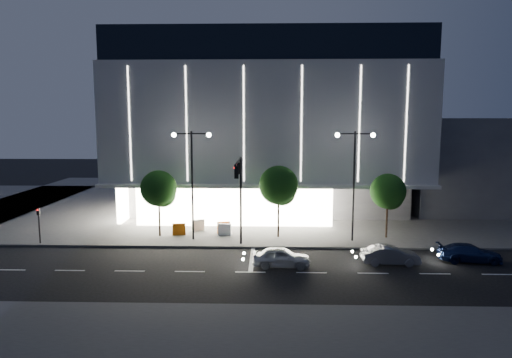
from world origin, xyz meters
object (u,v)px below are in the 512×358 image
Objects in this scene: tree_mid at (279,187)px; barrier_a at (179,229)px; tree_right at (388,193)px; car_third at (470,253)px; car_lead at (281,257)px; traffic_mast at (240,186)px; street_lamp_east at (354,170)px; barrier_d at (198,225)px; tree_left at (159,190)px; ped_signal_far at (39,222)px; street_lamp_west at (192,169)px; barrier_b at (225,229)px; car_second at (390,255)px; barrier_c at (224,227)px.

barrier_a is (-8.47, 0.33, -3.68)m from tree_mid.
car_third is (4.30, -5.88, -3.26)m from tree_right.
tree_mid is 1.56× the size of car_lead.
traffic_mast is 9.43m from street_lamp_east.
tree_mid is at bearing -37.17° from barrier_d.
traffic_mast reaches higher than tree_left.
street_lamp_west is at bearing 7.13° from ped_signal_far.
tree_left is at bearing 152.16° from traffic_mast.
barrier_a is 2.02m from barrier_d.
barrier_b is (3.90, -0.00, 0.00)m from barrier_a.
street_lamp_west reaches higher than car_second.
tree_left is at bearing -172.24° from barrier_d.
car_second reaches higher than barrier_b.
car_lead is at bearing -36.34° from tree_left.
traffic_mast is at bearing -27.84° from tree_left.
tree_right is 17.77m from barrier_a.
tree_right is at bearing -48.44° from car_lead.
street_lamp_west is 21.57m from car_third.
tree_right is 1.28× the size of car_third.
street_lamp_west is at bearing 146.35° from traffic_mast.
street_lamp_east reaches higher than tree_left.
tree_left is (-6.97, 3.68, -0.99)m from traffic_mast.
street_lamp_west is at bearing 81.32° from car_third.
car_lead is 3.59× the size of barrier_a.
tree_mid reaches higher than barrier_b.
car_third reaches higher than barrier_d.
street_lamp_east is at bearing 61.21° from car_third.
barrier_a is at bearing 66.31° from car_second.
ped_signal_far reaches higher than barrier_d.
street_lamp_east reaches higher than barrier_b.
traffic_mast is 6.43× the size of barrier_b.
street_lamp_west is 5.99m from barrier_d.
traffic_mast is at bearing -76.67° from barrier_d.
car_third is 3.91× the size of barrier_c.
street_lamp_west is 1.00× the size of street_lamp_east.
tree_right is 16.47m from barrier_d.
car_second is (14.59, -5.61, -5.31)m from street_lamp_west.
street_lamp_east is 10.28m from car_third.
barrier_a is at bearing -174.51° from barrier_b.
street_lamp_east reaches higher than car_lead.
tree_mid is 5.59× the size of barrier_b.
barrier_a is at bearing 78.85° from car_third.
tree_left is 1.45× the size of car_lead.
tree_right reaches higher than ped_signal_far.
barrier_a is at bearing 49.89° from car_lead.
street_lamp_west is 6.00m from barrier_b.
street_lamp_east is 14.34m from barrier_d.
tree_mid reaches higher than car_second.
traffic_mast is 4.82m from tree_mid.
car_lead is 7.56m from car_second.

